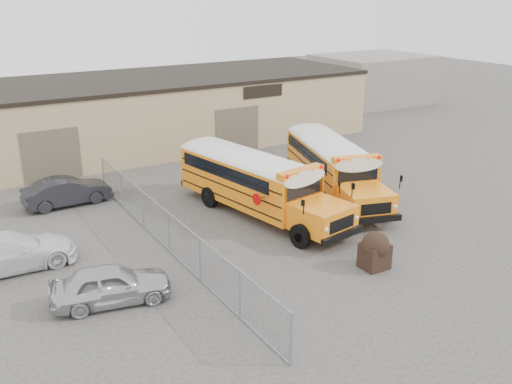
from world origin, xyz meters
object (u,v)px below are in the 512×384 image
school_bus_left (182,153)px  car_dark (67,191)px  school_bus_right (298,136)px  tarp_bundle (375,250)px  car_white (8,252)px  car_silver (111,284)px

school_bus_left → car_dark: (-6.51, -0.25, -1.03)m
school_bus_left → school_bus_right: bearing=-0.1°
tarp_bundle → car_white: (-12.33, 7.26, -0.04)m
school_bus_left → school_bus_right: 7.90m
car_silver → car_dark: 10.60m
car_white → car_dark: 7.11m
school_bus_right → tarp_bundle: (-5.82, -13.54, -0.91)m
tarp_bundle → car_dark: 15.84m
school_bus_left → tarp_bundle: school_bus_left is taller
tarp_bundle → car_silver: 10.06m
school_bus_right → car_dark: bearing=-179.1°
car_dark → tarp_bundle: bearing=-148.9°
tarp_bundle → car_white: 14.31m
school_bus_right → car_silver: size_ratio=2.49×
car_silver → car_white: car_white is taller
school_bus_right → car_white: 19.23m
tarp_bundle → car_silver: (-9.67, 2.76, -0.08)m
tarp_bundle → car_dark: bearing=122.9°
tarp_bundle → car_silver: tarp_bundle is taller
car_silver → car_white: bearing=42.1°
school_bus_left → car_silver: 13.24m
car_silver → car_dark: car_dark is taller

